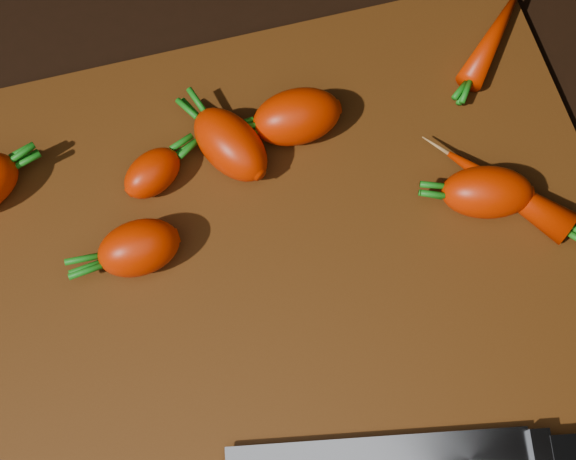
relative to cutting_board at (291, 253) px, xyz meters
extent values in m
cube|color=black|center=(0.00, 0.00, -0.01)|extent=(2.00, 2.00, 0.01)
cube|color=#5D3110|center=(0.00, 0.00, 0.00)|extent=(0.50, 0.40, 0.01)
ellipsoid|color=#ED2900|center=(-0.11, 0.02, 0.03)|extent=(0.06, 0.05, 0.04)
ellipsoid|color=#ED2900|center=(-0.03, 0.09, 0.03)|extent=(0.07, 0.08, 0.04)
ellipsoid|color=#ED2900|center=(0.03, 0.10, 0.03)|extent=(0.07, 0.05, 0.04)
ellipsoid|color=#ED2900|center=(-0.09, 0.08, 0.02)|extent=(0.06, 0.05, 0.03)
ellipsoid|color=#ED2900|center=(0.15, 0.00, 0.03)|extent=(0.08, 0.06, 0.04)
ellipsoid|color=#ED2900|center=(0.21, 0.14, 0.02)|extent=(0.09, 0.09, 0.02)
ellipsoid|color=#ED2900|center=(0.17, 0.00, 0.02)|extent=(0.09, 0.10, 0.03)
cube|color=black|center=(0.09, -0.18, 0.01)|extent=(0.12, 0.04, 0.02)
cylinder|color=#B2B2B7|center=(0.07, -0.18, 0.02)|extent=(0.01, 0.01, 0.00)
camera|label=1|loc=(-0.06, -0.20, 0.58)|focal=50.00mm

